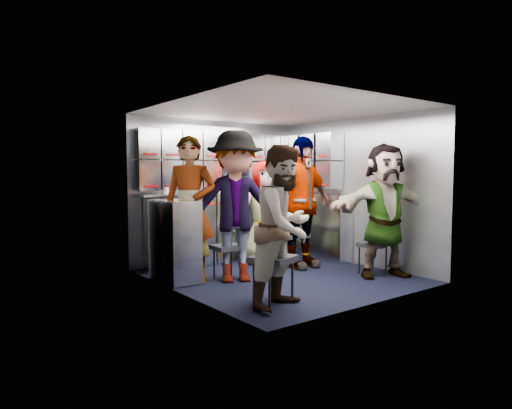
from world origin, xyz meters
TOP-DOWN VIEW (x-y plane):
  - floor at (0.00, 0.00)m, footprint 3.00×3.00m
  - wall_back at (0.00, 1.50)m, footprint 2.80×0.04m
  - wall_left at (-1.40, 0.00)m, footprint 0.04×3.00m
  - wall_right at (1.40, 0.00)m, footprint 0.04×3.00m
  - ceiling at (0.00, 0.00)m, footprint 2.80×3.00m
  - cart_bank_back at (0.00, 1.29)m, footprint 2.68×0.38m
  - cart_bank_left at (-1.19, 0.56)m, footprint 0.38×0.76m
  - counter at (0.00, 1.29)m, footprint 2.68×0.42m
  - locker_bank_back at (0.00, 1.35)m, footprint 2.68×0.28m
  - locker_bank_right at (1.25, 0.70)m, footprint 0.28×1.00m
  - right_cabinet at (1.25, 0.60)m, footprint 0.28×1.20m
  - coffee_niche at (0.18, 1.41)m, footprint 0.46×0.16m
  - red_latch_strip at (0.00, 1.09)m, footprint 2.60×0.02m
  - jump_seat_near_left at (-0.81, -0.86)m, footprint 0.51×0.50m
  - jump_seat_mid_left at (-0.60, 0.30)m, footprint 0.38×0.36m
  - jump_seat_center at (0.33, 0.92)m, footprint 0.44×0.43m
  - jump_seat_mid_right at (0.58, 0.42)m, footprint 0.41×0.39m
  - jump_seat_near_right at (1.05, -0.63)m, footprint 0.46×0.45m
  - attendant_standing at (-1.05, 0.43)m, footprint 0.74×0.76m
  - attendant_arc_a at (-0.81, -1.04)m, footprint 0.91×0.80m
  - attendant_arc_b at (-0.60, 0.12)m, footprint 1.35×1.10m
  - attendant_arc_c at (0.33, 0.74)m, footprint 0.84×0.69m
  - attendant_arc_d at (0.58, 0.24)m, footprint 1.08×0.47m
  - attendant_arc_e at (1.05, -0.81)m, footprint 1.63×1.12m
  - bottle_left at (-0.14, 1.24)m, footprint 0.06×0.06m
  - bottle_mid at (0.03, 1.24)m, footprint 0.07×0.07m
  - bottle_right at (0.48, 1.24)m, footprint 0.06×0.06m
  - cup_left at (-0.97, 1.23)m, footprint 0.08×0.08m
  - cup_right at (0.49, 1.23)m, footprint 0.07×0.07m

SIDE VIEW (x-z plane):
  - floor at x=0.00m, z-range 0.00..0.00m
  - jump_seat_mid_left at x=-0.60m, z-range 0.16..0.58m
  - jump_seat_near_right at x=1.05m, z-range 0.16..0.58m
  - jump_seat_center at x=0.33m, z-range 0.17..0.61m
  - jump_seat_mid_right at x=0.58m, z-range 0.18..0.64m
  - jump_seat_near_left at x=-0.81m, z-range 0.18..0.66m
  - cart_bank_back at x=0.00m, z-range 0.00..0.99m
  - cart_bank_left at x=-1.19m, z-range 0.00..0.99m
  - right_cabinet at x=1.25m, z-range 0.00..1.00m
  - attendant_arc_c at x=0.33m, z-range 0.00..1.49m
  - attendant_arc_a at x=-0.81m, z-range 0.00..1.59m
  - attendant_arc_e at x=1.05m, z-range 0.00..1.69m
  - red_latch_strip at x=0.00m, z-range 0.86..0.90m
  - attendant_standing at x=-1.05m, z-range 0.00..1.76m
  - attendant_arc_d at x=0.58m, z-range 0.00..1.82m
  - attendant_arc_b at x=-0.60m, z-range 0.00..1.82m
  - counter at x=0.00m, z-range 1.00..1.03m
  - wall_back at x=0.00m, z-range 0.00..2.10m
  - wall_left at x=-1.40m, z-range 0.00..2.10m
  - wall_right at x=1.40m, z-range 0.00..2.10m
  - cup_left at x=-0.97m, z-range 1.03..1.12m
  - cup_right at x=0.49m, z-range 1.03..1.13m
  - bottle_right at x=0.48m, z-range 1.03..1.27m
  - bottle_left at x=-0.14m, z-range 1.03..1.27m
  - bottle_mid at x=0.03m, z-range 1.03..1.28m
  - coffee_niche at x=0.18m, z-range 1.05..1.89m
  - locker_bank_back at x=0.00m, z-range 1.08..1.90m
  - locker_bank_right at x=1.25m, z-range 1.08..1.90m
  - ceiling at x=0.00m, z-range 2.09..2.11m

